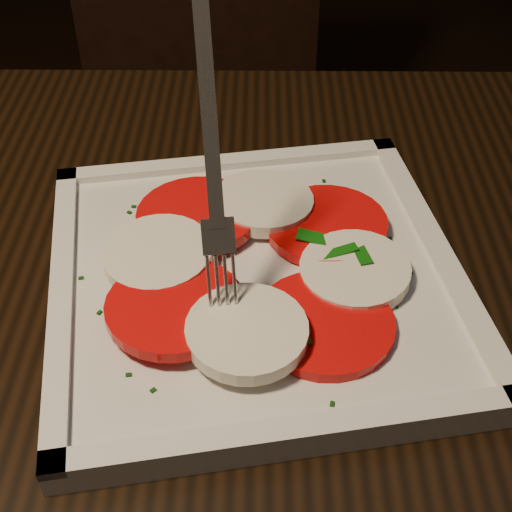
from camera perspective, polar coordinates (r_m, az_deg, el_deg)
The scene contains 5 objects.
table at distance 0.53m, azimuth 10.40°, elevation -16.76°, with size 1.29×0.94×0.75m.
chair at distance 1.24m, azimuth -4.40°, elevation 14.84°, with size 0.43×0.43×0.93m.
plate at distance 0.49m, azimuth 0.00°, elevation -1.95°, with size 0.27×0.27×0.01m, color silver.
caprese_salad at distance 0.48m, azimuth 0.00°, elevation -0.56°, with size 0.23×0.23×0.02m.
fork at distance 0.42m, azimuth -3.64°, elevation 8.39°, with size 0.03×0.07×0.17m, color white, non-canonical shape.
Camera 1 is at (-0.07, -0.17, 1.10)m, focal length 50.00 mm.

